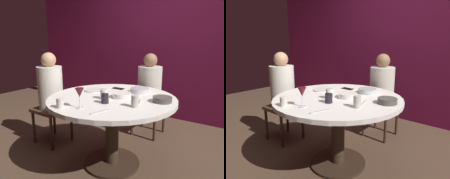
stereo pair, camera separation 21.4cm
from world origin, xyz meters
The scene contains 17 objects.
ground_plane centered at (0.00, 0.00, 0.00)m, with size 8.00×8.00×0.00m, color #4C3828.
back_wall centered at (0.00, 1.77, 1.30)m, with size 6.00×0.10×2.60m, color maroon.
dining_table centered at (0.00, 0.00, 0.59)m, with size 1.30×1.30×0.76m.
seated_diner_left centered at (-0.94, 0.00, 0.72)m, with size 0.40×0.40×1.18m.
seated_diner_back centered at (0.00, 0.93, 0.71)m, with size 0.40×0.40×1.15m.
candle_holder centered at (0.06, -0.21, 0.80)m, with size 0.07×0.07×0.11m.
wine_glass centered at (-0.03, -0.44, 0.88)m, with size 0.08×0.08×0.18m.
dinner_plate centered at (-0.32, 0.12, 0.76)m, with size 0.23×0.23×0.01m, color silver.
cell_phone centered at (-0.15, 0.35, 0.76)m, with size 0.07×0.14×0.01m, color black.
bowl_serving_large centered at (0.14, 0.34, 0.78)m, with size 0.20×0.20×0.05m, color #B7B7BC.
bowl_salad_center centered at (0.49, 0.12, 0.78)m, with size 0.18×0.18×0.05m, color #4C4742.
bowl_small_white centered at (0.09, 0.04, 0.78)m, with size 0.19×0.19×0.05m, color silver.
cup_near_candle centered at (-0.03, -0.10, 0.81)m, with size 0.07×0.07×0.10m, color silver.
cup_by_left_diner centered at (0.34, -0.16, 0.81)m, with size 0.07×0.07×0.11m, color #B2ADA3.
cup_by_right_diner centered at (-0.18, -0.53, 0.80)m, with size 0.06×0.06×0.09m, color beige.
fork_near_plate centered at (0.31, -0.01, 0.76)m, with size 0.02×0.18×0.01m, color #B7B7BC.
knife_near_plate centered at (0.17, -0.44, 0.76)m, with size 0.02×0.18×0.01m, color #B7B7BC.
Camera 1 is at (1.16, -1.73, 1.33)m, focal length 33.98 mm.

